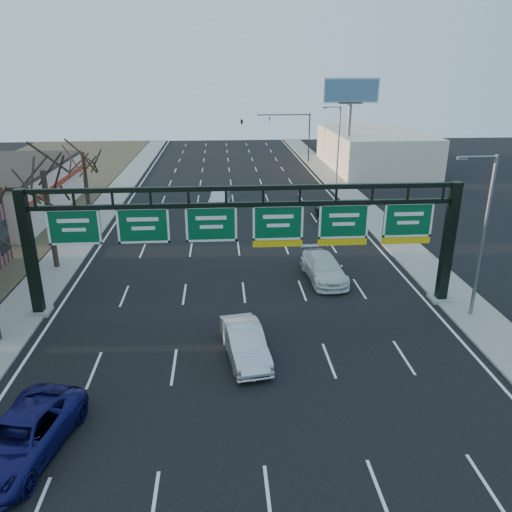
{
  "coord_description": "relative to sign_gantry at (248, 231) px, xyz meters",
  "views": [
    {
      "loc": [
        -1.3,
        -18.18,
        13.07
      ],
      "look_at": [
        0.61,
        7.86,
        3.2
      ],
      "focal_mm": 35.0,
      "sensor_mm": 36.0,
      "label": 1
    }
  ],
  "objects": [
    {
      "name": "ground",
      "position": [
        -0.16,
        -8.0,
        -4.63
      ],
      "size": [
        160.0,
        160.0,
        0.0
      ],
      "primitive_type": "plane",
      "color": "black",
      "rests_on": "ground"
    },
    {
      "name": "car_blue_suv",
      "position": [
        -8.75,
        -11.36,
        -3.83
      ],
      "size": [
        3.84,
        6.16,
        1.59
      ],
      "primitive_type": "imported",
      "rotation": [
        0.0,
        0.0,
        -0.22
      ],
      "color": "#131251",
      "rests_on": "ground"
    },
    {
      "name": "building_right_distant",
      "position": [
        19.84,
        42.0,
        -2.13
      ],
      "size": [
        12.0,
        20.0,
        5.0
      ],
      "primitive_type": "cube",
      "color": "beige",
      "rests_on": "ground"
    },
    {
      "name": "traffic_signal_mast",
      "position": [
        5.53,
        47.0,
        0.87
      ],
      "size": [
        10.16,
        0.54,
        7.0
      ],
      "color": "black",
      "rests_on": "ground"
    },
    {
      "name": "tree_mid",
      "position": [
        -12.96,
        7.0,
        3.23
      ],
      "size": [
        3.6,
        3.6,
        9.24
      ],
      "color": "black",
      "rests_on": "sidewalk_left"
    },
    {
      "name": "sidewalk_left",
      "position": [
        -12.96,
        12.0,
        -4.57
      ],
      "size": [
        3.0,
        120.0,
        0.12
      ],
      "primitive_type": "cube",
      "color": "gray",
      "rests_on": "ground"
    },
    {
      "name": "car_grey_far",
      "position": [
        8.65,
        17.3,
        -3.79
      ],
      "size": [
        2.59,
        5.12,
        1.67
      ],
      "primitive_type": "imported",
      "rotation": [
        0.0,
        0.0,
        0.13
      ],
      "color": "#383A3D",
      "rests_on": "ground"
    },
    {
      "name": "tree_far",
      "position": [
        -12.96,
        17.0,
        2.86
      ],
      "size": [
        3.6,
        3.6,
        8.86
      ],
      "color": "black",
      "rests_on": "sidewalk_left"
    },
    {
      "name": "sidewalk_right",
      "position": [
        12.64,
        12.0,
        -4.57
      ],
      "size": [
        3.0,
        120.0,
        0.12
      ],
      "primitive_type": "cube",
      "color": "gray",
      "rests_on": "ground"
    },
    {
      "name": "streetlight_far",
      "position": [
        12.31,
        32.0,
        0.45
      ],
      "size": [
        2.15,
        0.22,
        9.0
      ],
      "color": "slate",
      "rests_on": "sidewalk_right"
    },
    {
      "name": "billboard_right",
      "position": [
        14.84,
        36.98,
        4.43
      ],
      "size": [
        7.0,
        0.5,
        12.0
      ],
      "color": "slate",
      "rests_on": "ground"
    },
    {
      "name": "lane_markings",
      "position": [
        -0.16,
        12.0,
        -4.62
      ],
      "size": [
        21.6,
        120.0,
        0.01
      ],
      "primitive_type": "cube",
      "color": "white",
      "rests_on": "ground"
    },
    {
      "name": "car_silver_distant",
      "position": [
        -1.57,
        22.76,
        -3.88
      ],
      "size": [
        2.33,
        4.73,
        1.49
      ],
      "primitive_type": "imported",
      "rotation": [
        0.0,
        0.0,
        -0.17
      ],
      "color": "silver",
      "rests_on": "ground"
    },
    {
      "name": "car_white_wagon",
      "position": [
        5.18,
        3.71,
        -3.84
      ],
      "size": [
        2.64,
        5.61,
        1.58
      ],
      "primitive_type": "imported",
      "rotation": [
        0.0,
        0.0,
        0.08
      ],
      "color": "white",
      "rests_on": "ground"
    },
    {
      "name": "car_silver_sedan",
      "position": [
        -0.47,
        -5.43,
        -3.84
      ],
      "size": [
        2.41,
        5.01,
        1.58
      ],
      "primitive_type": "imported",
      "rotation": [
        0.0,
        0.0,
        0.16
      ],
      "color": "#BCBCC2",
      "rests_on": "ground"
    },
    {
      "name": "streetlight_near",
      "position": [
        12.31,
        -2.0,
        0.45
      ],
      "size": [
        2.15,
        0.22,
        9.0
      ],
      "color": "slate",
      "rests_on": "sidewalk_right"
    },
    {
      "name": "cream_strip",
      "position": [
        -21.64,
        21.0,
        -2.27
      ],
      "size": [
        10.9,
        18.4,
        4.7
      ],
      "color": "beige",
      "rests_on": "ground"
    },
    {
      "name": "sign_gantry",
      "position": [
        0.0,
        0.0,
        0.0
      ],
      "size": [
        24.6,
        1.2,
        7.2
      ],
      "color": "black",
      "rests_on": "ground"
    }
  ]
}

